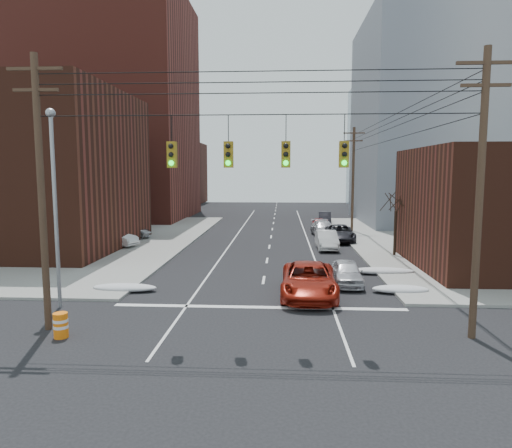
# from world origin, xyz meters

# --- Properties ---
(ground) EXTENTS (160.00, 160.00, 0.00)m
(ground) POSITION_xyz_m (0.00, 0.00, 0.00)
(ground) COLOR black
(ground) RESTS_ON ground
(building_brick_tall) EXTENTS (24.00, 20.00, 30.00)m
(building_brick_tall) POSITION_xyz_m (-24.00, 48.00, 15.00)
(building_brick_tall) COLOR maroon
(building_brick_tall) RESTS_ON ground
(building_brick_near) EXTENTS (20.00, 16.00, 13.00)m
(building_brick_near) POSITION_xyz_m (-22.00, 22.00, 6.50)
(building_brick_near) COLOR #462015
(building_brick_near) RESTS_ON ground
(building_brick_far) EXTENTS (22.00, 18.00, 12.00)m
(building_brick_far) POSITION_xyz_m (-26.00, 74.00, 6.00)
(building_brick_far) COLOR #462015
(building_brick_far) RESTS_ON ground
(building_office) EXTENTS (22.00, 20.00, 25.00)m
(building_office) POSITION_xyz_m (22.00, 44.00, 12.50)
(building_office) COLOR gray
(building_office) RESTS_ON ground
(building_glass) EXTENTS (20.00, 18.00, 22.00)m
(building_glass) POSITION_xyz_m (24.00, 70.00, 11.00)
(building_glass) COLOR gray
(building_glass) RESTS_ON ground
(utility_pole_left) EXTENTS (2.20, 0.28, 11.00)m
(utility_pole_left) POSITION_xyz_m (-8.50, 3.00, 5.78)
(utility_pole_left) COLOR #473323
(utility_pole_left) RESTS_ON ground
(utility_pole_right) EXTENTS (2.20, 0.28, 11.00)m
(utility_pole_right) POSITION_xyz_m (8.50, 3.00, 5.78)
(utility_pole_right) COLOR #473323
(utility_pole_right) RESTS_ON ground
(utility_pole_far) EXTENTS (2.20, 0.28, 11.00)m
(utility_pole_far) POSITION_xyz_m (8.50, 34.00, 5.78)
(utility_pole_far) COLOR #473323
(utility_pole_far) RESTS_ON ground
(traffic_signals) EXTENTS (17.00, 0.42, 2.02)m
(traffic_signals) POSITION_xyz_m (0.10, 2.97, 7.17)
(traffic_signals) COLOR black
(traffic_signals) RESTS_ON ground
(street_light) EXTENTS (0.44, 0.44, 9.32)m
(street_light) POSITION_xyz_m (-9.50, 6.00, 5.54)
(street_light) COLOR gray
(street_light) RESTS_ON ground
(bare_tree) EXTENTS (2.09, 2.20, 4.93)m
(bare_tree) POSITION_xyz_m (9.59, 20.00, 2.32)
(bare_tree) COLOR black
(bare_tree) RESTS_ON ground
(snow_nw) EXTENTS (3.50, 1.08, 0.42)m
(snow_nw) POSITION_xyz_m (-7.40, 9.00, 0.21)
(snow_nw) COLOR silver
(snow_nw) RESTS_ON ground
(snow_ne) EXTENTS (3.00, 1.08, 0.42)m
(snow_ne) POSITION_xyz_m (7.40, 9.50, 0.21)
(snow_ne) COLOR silver
(snow_ne) RESTS_ON ground
(snow_east_far) EXTENTS (4.00, 1.08, 0.42)m
(snow_east_far) POSITION_xyz_m (7.40, 14.00, 0.21)
(snow_east_far) COLOR silver
(snow_east_far) RESTS_ON ground
(red_pickup) EXTENTS (3.00, 6.17, 1.69)m
(red_pickup) POSITION_xyz_m (2.48, 8.64, 0.84)
(red_pickup) COLOR maroon
(red_pickup) RESTS_ON ground
(parked_car_a) EXTENTS (1.72, 4.11, 1.39)m
(parked_car_a) POSITION_xyz_m (4.80, 11.23, 0.69)
(parked_car_a) COLOR silver
(parked_car_a) RESTS_ON ground
(parked_car_b) EXTENTS (1.68, 4.64, 1.52)m
(parked_car_b) POSITION_xyz_m (4.80, 23.19, 0.76)
(parked_car_b) COLOR silver
(parked_car_b) RESTS_ON ground
(parked_car_c) EXTENTS (2.70, 5.59, 1.53)m
(parked_car_c) POSITION_xyz_m (6.40, 27.39, 0.77)
(parked_car_c) COLOR black
(parked_car_c) RESTS_ON ground
(parked_car_d) EXTENTS (2.59, 5.34, 1.50)m
(parked_car_d) POSITION_xyz_m (5.23, 30.85, 0.75)
(parked_car_d) COLOR #A9A8AD
(parked_car_d) RESTS_ON ground
(parked_car_e) EXTENTS (1.47, 3.61, 1.23)m
(parked_car_e) POSITION_xyz_m (5.22, 36.55, 0.61)
(parked_car_e) COLOR maroon
(parked_car_e) RESTS_ON ground
(parked_car_f) EXTENTS (1.78, 4.38, 1.41)m
(parked_car_f) POSITION_xyz_m (6.40, 42.44, 0.71)
(parked_car_f) COLOR black
(parked_car_f) RESTS_ON ground
(lot_car_a) EXTENTS (4.59, 2.88, 1.43)m
(lot_car_a) POSITION_xyz_m (-13.16, 22.78, 0.86)
(lot_car_a) COLOR silver
(lot_car_a) RESTS_ON sidewalk_nw
(lot_car_b) EXTENTS (5.34, 3.53, 1.36)m
(lot_car_b) POSITION_xyz_m (-13.73, 27.14, 0.83)
(lot_car_b) COLOR #B5B5BA
(lot_car_b) RESTS_ON sidewalk_nw
(lot_car_c) EXTENTS (5.16, 3.09, 1.40)m
(lot_car_c) POSITION_xyz_m (-18.30, 24.39, 0.85)
(lot_car_c) COLOR black
(lot_car_c) RESTS_ON sidewalk_nw
(lot_car_d) EXTENTS (3.86, 2.11, 1.25)m
(lot_car_d) POSITION_xyz_m (-18.53, 29.63, 0.77)
(lot_car_d) COLOR #A4A4A8
(lot_car_d) RESTS_ON sidewalk_nw
(construction_barrel) EXTENTS (0.65, 0.65, 0.98)m
(construction_barrel) POSITION_xyz_m (-7.52, 2.10, 0.51)
(construction_barrel) COLOR orange
(construction_barrel) RESTS_ON ground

